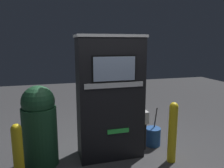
{
  "coord_description": "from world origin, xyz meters",
  "views": [
    {
      "loc": [
        -0.87,
        -2.97,
        1.8
      ],
      "look_at": [
        0.0,
        0.12,
        1.2
      ],
      "focal_mm": 35.0,
      "sensor_mm": 36.0,
      "label": 1
    }
  ],
  "objects_px": {
    "safety_bollard_far": "(18,157)",
    "squeegee_bucket": "(153,136)",
    "trash_bin": "(40,125)",
    "gas_pump": "(110,97)",
    "safety_bollard": "(173,131)"
  },
  "relations": [
    {
      "from": "safety_bollard_far",
      "to": "squeegee_bucket",
      "type": "relative_size",
      "value": 1.24
    },
    {
      "from": "trash_bin",
      "to": "squeegee_bucket",
      "type": "bearing_deg",
      "value": 3.7
    },
    {
      "from": "safety_bollard",
      "to": "squeegee_bucket",
      "type": "xyz_separation_m",
      "value": [
        -0.03,
        0.58,
        -0.33
      ]
    },
    {
      "from": "gas_pump",
      "to": "safety_bollard",
      "type": "xyz_separation_m",
      "value": [
        0.85,
        -0.47,
        -0.47
      ]
    },
    {
      "from": "gas_pump",
      "to": "squeegee_bucket",
      "type": "bearing_deg",
      "value": 7.71
    },
    {
      "from": "safety_bollard",
      "to": "squeegee_bucket",
      "type": "distance_m",
      "value": 0.67
    },
    {
      "from": "gas_pump",
      "to": "squeegee_bucket",
      "type": "relative_size",
      "value": 2.72
    },
    {
      "from": "trash_bin",
      "to": "squeegee_bucket",
      "type": "height_order",
      "value": "trash_bin"
    },
    {
      "from": "gas_pump",
      "to": "trash_bin",
      "type": "height_order",
      "value": "gas_pump"
    },
    {
      "from": "squeegee_bucket",
      "to": "trash_bin",
      "type": "bearing_deg",
      "value": -176.3
    },
    {
      "from": "gas_pump",
      "to": "trash_bin",
      "type": "bearing_deg",
      "value": -179.4
    },
    {
      "from": "safety_bollard",
      "to": "safety_bollard_far",
      "type": "distance_m",
      "value": 2.16
    },
    {
      "from": "trash_bin",
      "to": "safety_bollard",
      "type": "bearing_deg",
      "value": -13.46
    },
    {
      "from": "gas_pump",
      "to": "safety_bollard_far",
      "type": "height_order",
      "value": "gas_pump"
    },
    {
      "from": "trash_bin",
      "to": "safety_bollard_far",
      "type": "relative_size",
      "value": 1.38
    }
  ]
}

